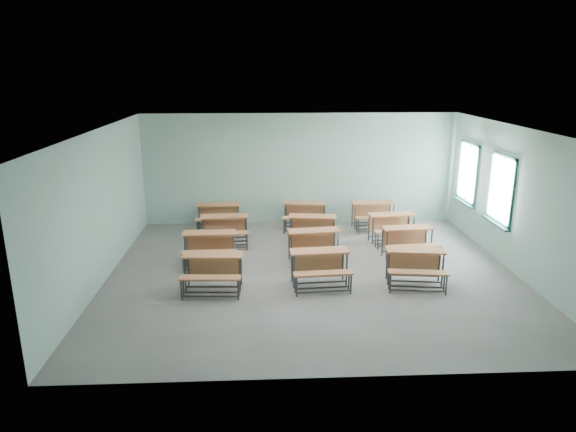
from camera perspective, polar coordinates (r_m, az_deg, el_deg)
The scene contains 13 objects.
room at distance 11.05m, azimuth 3.27°, elevation 1.36°, with size 9.04×8.04×3.24m.
desk_unit_r0c0 at distance 10.60m, azimuth -8.38°, elevation -5.65°, with size 1.25×0.87×0.76m.
desk_unit_r0c1 at distance 10.72m, azimuth 3.59°, elevation -5.25°, with size 1.27×0.90×0.76m.
desk_unit_r0c2 at distance 11.07m, azimuth 13.99°, elevation -5.02°, with size 1.31×0.96×0.76m.
desk_unit_r1c0 at distance 11.99m, azimuth -8.74°, elevation -3.06°, with size 1.23×0.85×0.76m.
desk_unit_r1c1 at distance 12.03m, azimuth 2.95°, elevation -2.83°, with size 1.29×0.94×0.76m.
desk_unit_r1c2 at distance 12.56m, azimuth 13.27°, elevation -2.42°, with size 1.28×0.93×0.76m.
desk_unit_r2c0 at distance 13.27m, azimuth -7.06°, elevation -1.11°, with size 1.26×0.90×0.76m.
desk_unit_r2c1 at distance 13.17m, azimuth 2.72°, elevation -1.13°, with size 1.30×0.96×0.76m.
desk_unit_r2c2 at distance 13.62m, azimuth 11.58°, elevation -0.87°, with size 1.30×0.95×0.76m.
desk_unit_r3c0 at distance 14.47m, azimuth -7.73°, elevation 0.32°, with size 1.23×0.84×0.76m.
desk_unit_r3c1 at distance 14.46m, azimuth 1.88°, elevation 0.45°, with size 1.29×0.94×0.76m.
desk_unit_r3c2 at distance 14.73m, azimuth 9.53°, elevation 0.52°, with size 1.26×0.88×0.76m.
Camera 1 is at (-1.08, -10.59, 4.40)m, focal length 32.00 mm.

